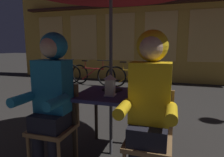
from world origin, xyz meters
TOP-DOWN VIEW (x-y plane):
  - ground_plane at (0.00, 0.00)m, footprint 60.00×60.00m
  - cafe_table at (0.00, 0.00)m, footprint 0.72×0.72m
  - lantern at (0.03, -0.11)m, footprint 0.11×0.11m
  - chair_left at (-0.48, -0.37)m, footprint 0.40×0.40m
  - chair_right at (0.48, -0.37)m, footprint 0.40×0.40m
  - person_left_hooded at (-0.48, -0.43)m, footprint 0.45×0.56m
  - person_right_hooded at (0.48, -0.43)m, footprint 0.45×0.56m
  - bicycle_nearest at (-3.17, 3.82)m, footprint 1.68×0.23m
  - bicycle_second at (-1.87, 3.87)m, footprint 1.67×0.30m
  - bicycle_third at (-0.53, 3.78)m, footprint 1.68×0.14m
  - book at (-0.02, 0.12)m, footprint 0.23×0.19m

SIDE VIEW (x-z plane):
  - ground_plane at x=0.00m, z-range 0.00..0.00m
  - bicycle_nearest at x=-3.17m, z-range -0.07..0.77m
  - bicycle_second at x=-1.87m, z-range -0.07..0.77m
  - bicycle_third at x=-0.53m, z-range -0.07..0.77m
  - chair_left at x=-0.48m, z-range 0.05..0.92m
  - chair_right at x=0.48m, z-range 0.05..0.92m
  - cafe_table at x=0.00m, z-range 0.27..1.01m
  - book at x=-0.02m, z-range 0.74..0.76m
  - person_left_hooded at x=-0.48m, z-range 0.15..1.55m
  - person_right_hooded at x=0.48m, z-range 0.15..1.55m
  - lantern at x=0.03m, z-range 0.75..0.98m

